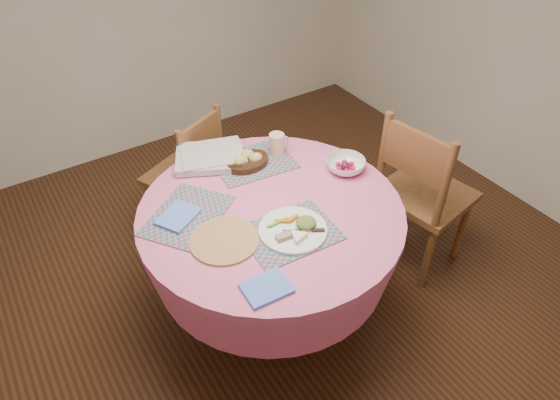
{
  "coord_description": "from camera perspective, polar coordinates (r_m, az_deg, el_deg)",
  "views": [
    {
      "loc": [
        -0.92,
        -1.49,
        2.25
      ],
      "look_at": [
        0.05,
        0.0,
        0.78
      ],
      "focal_mm": 32.0,
      "sensor_mm": 36.0,
      "label": 1
    }
  ],
  "objects": [
    {
      "name": "chair_right",
      "position": [
        2.87,
        15.8,
        0.87
      ],
      "size": [
        0.52,
        0.53,
        1.0
      ],
      "rotation": [
        0.0,
        0.0,
        1.75
      ],
      "color": "brown",
      "rests_on": "ground"
    },
    {
      "name": "placemat_front",
      "position": [
        2.18,
        1.17,
        -3.81
      ],
      "size": [
        0.42,
        0.32,
        0.01
      ],
      "primitive_type": "cube",
      "rotation": [
        0.0,
        0.0,
        -0.06
      ],
      "color": "#14735D",
      "rests_on": "dining_table"
    },
    {
      "name": "latte_mug",
      "position": [
        2.62,
        -0.31,
        6.4
      ],
      "size": [
        0.12,
        0.08,
        0.12
      ],
      "color": "beige",
      "rests_on": "placemat_back"
    },
    {
      "name": "napkin_near",
      "position": [
        1.96,
        -1.55,
        -10.02
      ],
      "size": [
        0.19,
        0.15,
        0.01
      ],
      "primitive_type": "cube",
      "rotation": [
        0.0,
        0.0,
        -0.06
      ],
      "color": "#5A80E9",
      "rests_on": "dining_table"
    },
    {
      "name": "newspaper_stack",
      "position": [
        2.61,
        -8.03,
        4.91
      ],
      "size": [
        0.42,
        0.39,
        0.04
      ],
      "rotation": [
        0.0,
        0.0,
        -0.46
      ],
      "color": "silver",
      "rests_on": "dining_table"
    },
    {
      "name": "placemat_left",
      "position": [
        2.3,
        -10.48,
        -1.78
      ],
      "size": [
        0.5,
        0.48,
        0.01
      ],
      "primitive_type": "cube",
      "rotation": [
        0.0,
        0.0,
        0.62
      ],
      "color": "#14735D",
      "rests_on": "dining_table"
    },
    {
      "name": "wicker_trivet",
      "position": [
        2.15,
        -6.39,
        -4.61
      ],
      "size": [
        0.3,
        0.3,
        0.01
      ],
      "primitive_type": "cylinder",
      "color": "#AB6F4A",
      "rests_on": "dining_table"
    },
    {
      "name": "fruit_bowl",
      "position": [
        2.54,
        7.49,
        3.97
      ],
      "size": [
        0.21,
        0.21,
        0.06
      ],
      "rotation": [
        0.0,
        0.0,
        0.07
      ],
      "color": "white",
      "rests_on": "dining_table"
    },
    {
      "name": "dinner_plate",
      "position": [
        2.17,
        1.69,
        -3.3
      ],
      "size": [
        0.3,
        0.3,
        0.05
      ],
      "rotation": [
        0.0,
        0.0,
        -0.1
      ],
      "color": "white",
      "rests_on": "placemat_front"
    },
    {
      "name": "dining_table",
      "position": [
        2.43,
        -0.99,
        -4.48
      ],
      "size": [
        1.24,
        1.24,
        0.75
      ],
      "color": "#D86596",
      "rests_on": "ground"
    },
    {
      "name": "bread_bowl",
      "position": [
        2.56,
        -3.76,
        4.55
      ],
      "size": [
        0.23,
        0.23,
        0.08
      ],
      "color": "black",
      "rests_on": "placemat_back"
    },
    {
      "name": "napkin_far",
      "position": [
        2.29,
        -11.57,
        -1.85
      ],
      "size": [
        0.23,
        0.21,
        0.01
      ],
      "primitive_type": "cube",
      "rotation": [
        0.0,
        0.0,
        0.52
      ],
      "color": "#5A80E9",
      "rests_on": "placemat_left"
    },
    {
      "name": "ground",
      "position": [
        2.85,
        -0.86,
        -12.53
      ],
      "size": [
        4.0,
        4.0,
        0.0
      ],
      "primitive_type": "plane",
      "color": "#331C0F",
      "rests_on": "ground"
    },
    {
      "name": "placemat_back",
      "position": [
        2.6,
        -3.02,
        4.34
      ],
      "size": [
        0.43,
        0.34,
        0.01
      ],
      "primitive_type": "cube",
      "rotation": [
        0.0,
        0.0,
        -0.11
      ],
      "color": "#14735D",
      "rests_on": "dining_table"
    },
    {
      "name": "chair_back",
      "position": [
        3.07,
        -10.34,
        3.14
      ],
      "size": [
        0.53,
        0.52,
        0.87
      ],
      "rotation": [
        0.0,
        0.0,
        3.58
      ],
      "color": "brown",
      "rests_on": "ground"
    }
  ]
}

